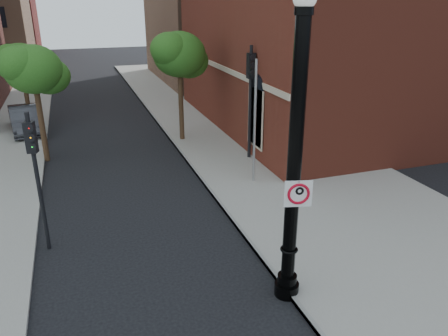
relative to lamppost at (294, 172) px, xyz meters
name	(u,v)px	position (x,y,z in m)	size (l,w,h in m)	color
ground	(209,312)	(-2.01, 0.00, -3.29)	(120.00, 120.00, 0.00)	black
sidewalk_right	(267,150)	(3.99, 10.00, -3.23)	(8.00, 60.00, 0.12)	gray
curb_edge	(186,160)	(0.04, 10.00, -3.22)	(0.10, 60.00, 0.14)	gray
brick_wall_building	(400,9)	(13.98, 14.00, 2.97)	(22.30, 16.30, 12.50)	maroon
lamppost	(294,172)	(0.00, 0.00, 0.00)	(0.60, 0.60, 7.13)	black
no_parking_sign	(298,193)	(0.05, -0.18, -0.47)	(0.62, 0.19, 0.64)	white
parked_car	(26,119)	(-7.05, 17.26, -2.58)	(1.51, 4.33, 1.43)	#303035
traffic_signal_left	(35,160)	(-5.63, 4.19, -0.52)	(0.31, 0.36, 4.11)	black
traffic_signal_right	(251,85)	(2.79, 9.28, 0.11)	(0.32, 0.41, 5.04)	black
utility_pole	(255,124)	(1.91, 6.69, -0.87)	(0.10, 0.10, 4.84)	#999999
street_tree_a	(34,71)	(-5.87, 12.19, 0.73)	(2.83, 2.56, 5.10)	#372416
street_tree_b	(22,62)	(-6.85, 18.02, 0.38)	(2.59, 2.34, 4.66)	#372416
street_tree_c	(180,56)	(0.62, 13.03, 0.99)	(3.01, 2.72, 5.42)	#372416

